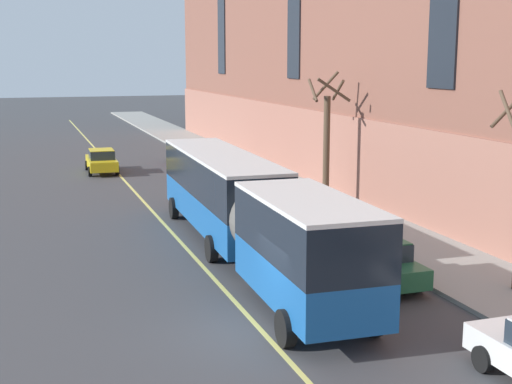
# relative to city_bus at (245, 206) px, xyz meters

# --- Properties ---
(ground_plane) EXTENTS (260.00, 260.00, 0.00)m
(ground_plane) POSITION_rel_city_bus_xyz_m (-1.87, -7.00, -2.06)
(ground_plane) COLOR #424244
(sidewalk) EXTENTS (4.31, 160.00, 0.15)m
(sidewalk) POSITION_rel_city_bus_xyz_m (6.75, -4.00, -1.98)
(sidewalk) COLOR #9E9B93
(sidewalk) RESTS_ON ground
(city_bus) EXTENTS (3.24, 19.16, 3.54)m
(city_bus) POSITION_rel_city_bus_xyz_m (0.00, 0.00, 0.00)
(city_bus) COLOR #19569E
(city_bus) RESTS_ON ground
(parked_car_red_0) EXTENTS (1.99, 4.28, 1.56)m
(parked_car_red_0) POSITION_rel_city_bus_xyz_m (3.48, 17.86, -1.28)
(parked_car_red_0) COLOR #B21E19
(parked_car_red_0) RESTS_ON ground
(parked_car_champagne_2) EXTENTS (2.06, 4.69, 1.56)m
(parked_car_champagne_2) POSITION_rel_city_bus_xyz_m (3.48, 9.50, -1.28)
(parked_car_champagne_2) COLOR #BCAD89
(parked_car_champagne_2) RESTS_ON ground
(parked_car_green_4) EXTENTS (1.94, 4.50, 1.56)m
(parked_car_green_4) POSITION_rel_city_bus_xyz_m (3.25, -3.98, -1.28)
(parked_car_green_4) COLOR #23603D
(parked_car_green_4) RESTS_ON ground
(parked_car_red_5) EXTENTS (1.99, 4.45, 1.56)m
(parked_car_red_5) POSITION_rel_city_bus_xyz_m (3.38, 24.78, -1.28)
(parked_car_red_5) COLOR #B21E19
(parked_car_red_5) RESTS_ON ground
(parked_car_green_6) EXTENTS (2.12, 4.29, 1.56)m
(parked_car_green_6) POSITION_rel_city_bus_xyz_m (3.30, 2.16, -1.28)
(parked_car_green_6) COLOR #23603D
(parked_car_green_6) RESTS_ON ground
(taxi_cab) EXTENTS (2.02, 4.54, 1.56)m
(taxi_cab) POSITION_rel_city_bus_xyz_m (-2.65, 22.77, -1.28)
(taxi_cab) COLOR yellow
(taxi_cab) RESTS_ON ground
(street_tree_far_uptown) EXTENTS (1.78, 1.85, 6.62)m
(street_tree_far_uptown) POSITION_rel_city_bus_xyz_m (6.99, 8.39, 1.43)
(street_tree_far_uptown) COLOR brown
(street_tree_far_uptown) RESTS_ON sidewalk
(lane_centerline) EXTENTS (0.16, 140.00, 0.01)m
(lane_centerline) POSITION_rel_city_bus_xyz_m (-1.70, -4.00, -2.06)
(lane_centerline) COLOR #E0D66B
(lane_centerline) RESTS_ON ground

